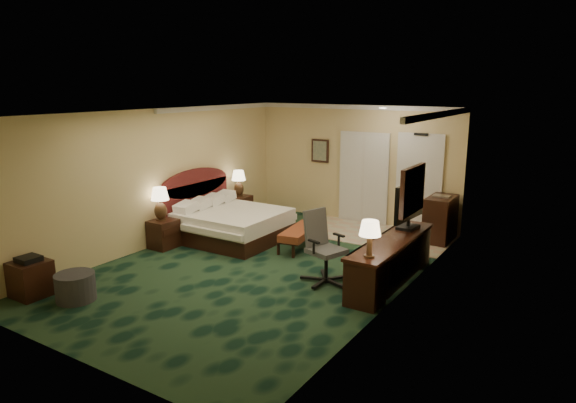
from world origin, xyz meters
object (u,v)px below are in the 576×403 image
Objects in this scene: minibar at (440,219)px; desk at (391,261)px; side_table at (31,279)px; bed at (233,225)px; nightstand_far at (238,209)px; bed_bench at (300,239)px; desk_chair at (326,248)px; ottoman at (75,287)px; lamp_near at (160,204)px; lamp_far at (239,183)px; nightstand_near at (164,234)px; tv at (409,206)px.

desk is at bearing -90.01° from minibar.
bed is at bearing 78.66° from side_table.
nightstand_far is 0.49× the size of bed_bench.
side_table is at bearing -122.94° from desk_chair.
ottoman is 3.88m from desk_chair.
lamp_near is at bearing -143.11° from minibar.
bed_bench is at bearing 8.28° from bed.
lamp_near is 1.08× the size of lamp_far.
desk is at bearing -20.92° from nightstand_far.
nightstand_near is 0.22× the size of desk.
minibar is (0.00, 2.70, 0.10)m from desk.
nightstand_far is 4.56m from minibar.
tv is (3.71, 3.91, 0.93)m from ottoman.
ottoman is at bearing -119.23° from desk_chair.
minibar reaches higher than nightstand_far.
nightstand_near is 0.45× the size of bed_bench.
minibar reaches higher than nightstand_near.
ottoman is 0.50× the size of desk_chair.
tv is 1.65m from desk_chair.
tv is (-0.00, 0.73, 0.77)m from desk.
nightstand_far is at bearing 165.38° from desk_chair.
nightstand_near is at bearing -171.63° from desk.
side_table is at bearing -101.34° from bed.
desk_chair is at bearing -54.03° from bed_bench.
tv is (4.42, 4.17, 0.86)m from side_table.
bed is 1.91× the size of tv.
nightstand_near is 2.35m from nightstand_far.
nightstand_near is 2.69m from bed_bench.
nightstand_near is at bearing 90.85° from side_table.
bed_bench is (2.34, 1.38, -0.67)m from lamp_near.
bed is 1.45m from nightstand_far.
minibar is at bearing 12.75° from lamp_far.
nightstand_near is 0.96× the size of ottoman.
lamp_far is at bearing 122.85° from bed.
bed_bench is 4.20m from ottoman.
desk_chair reaches higher than nightstand_near.
desk is (3.63, -0.50, 0.06)m from bed.
side_table is 7.57m from minibar.
ottoman is at bearing -139.43° from desk.
desk_chair is (3.55, -2.24, 0.28)m from nightstand_far.
bed is 0.76× the size of desk.
tv reaches higher than side_table.
lamp_near is 0.53× the size of bed_bench.
bed reaches higher than bed_bench.
side_table is at bearing -142.14° from desk.
ottoman is (0.78, -2.51, -0.68)m from lamp_near.
minibar is at bearing 33.92° from bed_bench.
desk is at bearing 40.57° from ottoman.
bed is 1.56× the size of bed_bench.
bed is 3.68m from ottoman.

